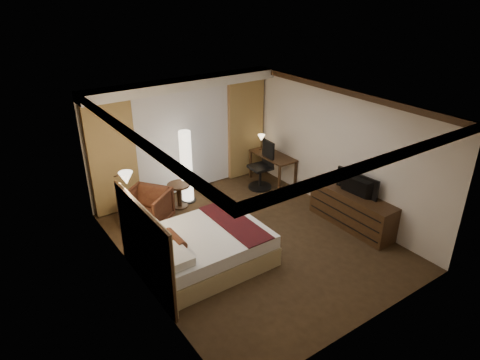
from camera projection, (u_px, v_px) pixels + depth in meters
floor at (252, 240)px, 8.37m from camera, size 4.50×5.50×0.01m
ceiling at (254, 105)px, 7.21m from camera, size 4.50×5.50×0.01m
back_wall at (182, 136)px, 9.83m from camera, size 4.50×0.02×2.70m
left_wall at (136, 213)px, 6.63m from camera, size 0.02×5.50×2.70m
right_wall at (339, 152)px, 8.95m from camera, size 0.02×5.50×2.70m
crown_molding at (253, 109)px, 7.23m from camera, size 4.50×5.50×0.12m
soffit at (184, 84)px, 9.11m from camera, size 4.50×0.50×0.20m
curtain_sheer at (184, 141)px, 9.81m from camera, size 2.48×0.04×2.45m
curtain_left_drape at (113, 158)px, 8.89m from camera, size 1.00×0.14×2.45m
curtain_right_drape at (245, 128)px, 10.64m from camera, size 1.00×0.14×2.45m
wall_sconce at (126, 178)px, 7.14m from camera, size 0.24×0.24×0.24m
bed at (205, 248)px, 7.58m from camera, size 2.15×1.68×0.63m
headboard at (145, 247)px, 6.83m from camera, size 0.12×1.98×1.50m
armchair at (147, 207)px, 8.71m from camera, size 1.12×1.13×0.85m
side_table at (179, 195)px, 9.48m from camera, size 0.50×0.50×0.55m
floor_lamp at (186, 167)px, 9.49m from camera, size 0.36×0.36×1.69m
desk at (272, 169)px, 10.55m from camera, size 0.55×1.24×0.75m
desk_lamp at (261, 143)px, 10.67m from camera, size 0.18×0.18×0.34m
office_chair at (260, 166)px, 10.20m from camera, size 0.60×0.60×1.18m
dresser at (352, 210)px, 8.71m from camera, size 0.50×1.90×0.74m
television at (354, 181)px, 8.41m from camera, size 0.63×1.02×0.13m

